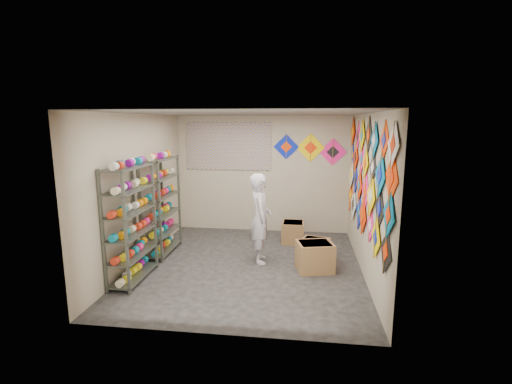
# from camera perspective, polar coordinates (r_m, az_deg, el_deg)

# --- Properties ---
(ground) EXTENTS (4.50, 4.50, 0.00)m
(ground) POSITION_cam_1_polar(r_m,az_deg,el_deg) (6.85, -1.17, -11.19)
(ground) COLOR black
(room_walls) EXTENTS (4.50, 4.50, 4.50)m
(room_walls) POSITION_cam_1_polar(r_m,az_deg,el_deg) (6.42, -1.23, 2.55)
(room_walls) COLOR tan
(room_walls) RESTS_ON ground
(shelf_rack_front) EXTENTS (0.40, 1.10, 1.90)m
(shelf_rack_front) POSITION_cam_1_polar(r_m,az_deg,el_deg) (6.29, -18.71, -4.67)
(shelf_rack_front) COLOR #4C5147
(shelf_rack_front) RESTS_ON ground
(shelf_rack_back) EXTENTS (0.40, 1.10, 1.90)m
(shelf_rack_back) POSITION_cam_1_polar(r_m,az_deg,el_deg) (7.44, -14.37, -2.09)
(shelf_rack_back) COLOR #4C5147
(shelf_rack_back) RESTS_ON ground
(string_spools) EXTENTS (0.12, 2.36, 0.12)m
(string_spools) POSITION_cam_1_polar(r_m,az_deg,el_deg) (6.84, -16.40, -2.50)
(string_spools) COLOR #FF1F70
(string_spools) RESTS_ON ground
(kite_wall_display) EXTENTS (0.06, 4.29, 2.09)m
(kite_wall_display) POSITION_cam_1_polar(r_m,az_deg,el_deg) (6.50, 16.39, 1.90)
(kite_wall_display) COLOR black
(kite_wall_display) RESTS_ON room_walls
(back_wall_kites) EXTENTS (1.65, 0.02, 0.73)m
(back_wall_kites) POSITION_cam_1_polar(r_m,az_deg,el_deg) (8.55, 8.43, 6.57)
(back_wall_kites) COLOR #071CAF
(back_wall_kites) RESTS_ON room_walls
(poster) EXTENTS (2.00, 0.01, 1.10)m
(poster) POSITION_cam_1_polar(r_m,az_deg,el_deg) (8.71, -4.30, 7.02)
(poster) COLOR #544DA6
(poster) RESTS_ON room_walls
(shopkeeper) EXTENTS (0.75, 0.62, 1.65)m
(shopkeeper) POSITION_cam_1_polar(r_m,az_deg,el_deg) (6.78, 0.65, -4.06)
(shopkeeper) COLOR silver
(shopkeeper) RESTS_ON ground
(carton_a) EXTENTS (0.70, 0.63, 0.50)m
(carton_a) POSITION_cam_1_polar(r_m,az_deg,el_deg) (6.63, 9.01, -9.78)
(carton_a) COLOR #986F42
(carton_a) RESTS_ON ground
(carton_b) EXTENTS (0.59, 0.53, 0.41)m
(carton_b) POSITION_cam_1_polar(r_m,az_deg,el_deg) (7.11, 9.11, -8.74)
(carton_b) COLOR #986F42
(carton_b) RESTS_ON ground
(carton_c) EXTENTS (0.47, 0.52, 0.45)m
(carton_c) POSITION_cam_1_polar(r_m,az_deg,el_deg) (8.05, 5.70, -6.17)
(carton_c) COLOR #986F42
(carton_c) RESTS_ON ground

